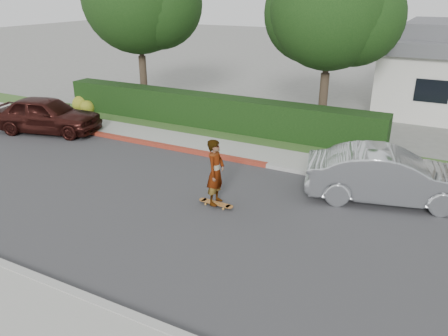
{
  "coord_description": "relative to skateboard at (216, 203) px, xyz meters",
  "views": [
    {
      "loc": [
        6.14,
        -9.04,
        5.75
      ],
      "look_at": [
        0.83,
        1.2,
        1.0
      ],
      "focal_mm": 35.0,
      "sensor_mm": 36.0,
      "label": 1
    }
  ],
  "objects": [
    {
      "name": "ground",
      "position": [
        -0.83,
        -0.7,
        -0.1
      ],
      "size": [
        120.0,
        120.0,
        0.0
      ],
      "primitive_type": "plane",
      "color": "slate",
      "rests_on": "ground"
    },
    {
      "name": "road",
      "position": [
        -0.83,
        -0.7,
        -0.09
      ],
      "size": [
        60.0,
        8.0,
        0.01
      ],
      "primitive_type": "cube",
      "color": "#2D2D30",
      "rests_on": "ground"
    },
    {
      "name": "curb_near",
      "position": [
        -0.83,
        -4.8,
        -0.02
      ],
      "size": [
        60.0,
        0.2,
        0.15
      ],
      "primitive_type": "cube",
      "color": "#9E9E99",
      "rests_on": "ground"
    },
    {
      "name": "sidewalk_near",
      "position": [
        -0.83,
        -5.7,
        -0.04
      ],
      "size": [
        60.0,
        1.6,
        0.12
      ],
      "primitive_type": "cube",
      "color": "gray",
      "rests_on": "ground"
    },
    {
      "name": "curb_far",
      "position": [
        -0.83,
        3.4,
        -0.02
      ],
      "size": [
        60.0,
        0.2,
        0.15
      ],
      "primitive_type": "cube",
      "color": "#9E9E99",
      "rests_on": "ground"
    },
    {
      "name": "curb_red_section",
      "position": [
        -5.83,
        3.4,
        -0.02
      ],
      "size": [
        12.0,
        0.21,
        0.15
      ],
      "primitive_type": "cube",
      "color": "maroon",
      "rests_on": "ground"
    },
    {
      "name": "sidewalk_far",
      "position": [
        -0.83,
        4.3,
        -0.04
      ],
      "size": [
        60.0,
        1.6,
        0.12
      ],
      "primitive_type": "cube",
      "color": "gray",
      "rests_on": "ground"
    },
    {
      "name": "planting_strip",
      "position": [
        -0.83,
        5.9,
        -0.05
      ],
      "size": [
        60.0,
        1.6,
        0.1
      ],
      "primitive_type": "cube",
      "color": "#2D4C1E",
      "rests_on": "ground"
    },
    {
      "name": "hedge",
      "position": [
        -3.83,
        6.5,
        0.65
      ],
      "size": [
        15.0,
        1.0,
        1.5
      ],
      "primitive_type": "cube",
      "color": "black",
      "rests_on": "ground"
    },
    {
      "name": "flowering_shrub",
      "position": [
        -10.83,
        6.04,
        0.24
      ],
      "size": [
        1.4,
        1.0,
        0.9
      ],
      "color": "#2D4C19",
      "rests_on": "ground"
    },
    {
      "name": "tree_left",
      "position": [
        -8.34,
        7.99,
        5.17
      ],
      "size": [
        5.99,
        5.21,
        8.0
      ],
      "color": "#33261C",
      "rests_on": "ground"
    },
    {
      "name": "tree_center",
      "position": [
        0.66,
        8.49,
        4.81
      ],
      "size": [
        5.66,
        4.84,
        7.44
      ],
      "color": "#33261C",
      "rests_on": "ground"
    },
    {
      "name": "skateboard",
      "position": [
        0.0,
        0.0,
        0.0
      ],
      "size": [
        1.1,
        0.26,
        0.1
      ],
      "rotation": [
        0.0,
        0.0,
        -0.04
      ],
      "color": "#C08735",
      "rests_on": "ground"
    },
    {
      "name": "skateboarder",
      "position": [
        -0.0,
        0.0,
        0.96
      ],
      "size": [
        0.5,
        0.72,
        1.89
      ],
      "primitive_type": "imported",
      "rotation": [
        0.0,
        0.0,
        1.64
      ],
      "color": "white",
      "rests_on": "skateboard"
    },
    {
      "name": "car_silver",
      "position": [
        4.22,
        2.65,
        0.67
      ],
      "size": [
        4.93,
        2.76,
        1.54
      ],
      "primitive_type": "imported",
      "rotation": [
        0.0,
        0.0,
        1.83
      ],
      "color": "#B4B8BC",
      "rests_on": "ground"
    },
    {
      "name": "car_maroon",
      "position": [
        -9.71,
        2.8,
        0.68
      ],
      "size": [
        4.89,
        2.93,
        1.56
      ],
      "primitive_type": "imported",
      "rotation": [
        0.0,
        0.0,
        1.82
      ],
      "color": "black",
      "rests_on": "ground"
    }
  ]
}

